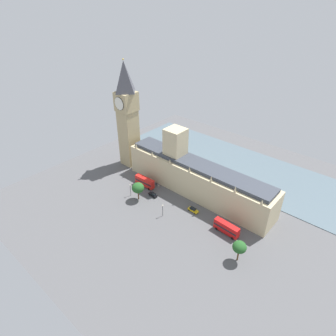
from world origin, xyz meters
TOP-DOWN VIEW (x-y plane):
  - ground_plane at (0.00, 0.00)m, footprint 143.86×143.86m
  - river_thames at (-35.92, 0.00)m, footprint 41.72×129.48m
  - parliament_building at (-1.99, -1.54)m, footprint 13.76×73.86m
  - clock_tower at (-0.21, -43.37)m, footprint 9.20×9.20m
  - double_decker_bus_corner at (10.44, -21.79)m, footprint 2.97×10.59m
  - car_black_far_end at (13.68, -13.28)m, footprint 2.08×4.63m
  - car_yellow_cab_opposite_hall at (10.12, 7.13)m, footprint 2.11×4.84m
  - double_decker_bus_kerbside at (11.95, 24.54)m, footprint 3.08×10.61m
  - pedestrian_by_river_gate at (6.81, -26.60)m, footprint 0.69×0.70m
  - pedestrian_leading at (7.01, -15.82)m, footprint 0.66×0.65m
  - pedestrian_trailing at (6.43, -18.10)m, footprint 0.57×0.46m
  - plane_tree_midblock at (20.73, 34.55)m, footprint 4.89×4.89m
  - plane_tree_near_tower at (19.56, -16.68)m, footprint 5.49×5.49m
  - street_lamp_under_trees at (20.82, -0.73)m, footprint 0.56×0.56m
  - street_lamp_slot_10 at (20.08, -21.36)m, footprint 0.56×0.56m

SIDE VIEW (x-z plane):
  - ground_plane at x=0.00m, z-range 0.00..0.00m
  - river_thames at x=-35.92m, z-range 0.00..0.25m
  - pedestrian_trailing at x=6.43m, z-range -0.08..1.44m
  - pedestrian_leading at x=7.01m, z-range -0.08..1.50m
  - pedestrian_by_river_gate at x=6.81m, z-range -0.09..1.62m
  - car_black_far_end at x=13.68m, z-range 0.02..1.76m
  - car_yellow_cab_opposite_hall at x=10.12m, z-range 0.02..1.76m
  - double_decker_bus_corner at x=10.44m, z-range 0.26..5.01m
  - double_decker_bus_kerbside at x=11.95m, z-range 0.26..5.01m
  - street_lamp_under_trees at x=20.82m, z-range 1.20..7.00m
  - street_lamp_slot_10 at x=20.08m, z-range 1.22..7.28m
  - plane_tree_near_tower at x=19.56m, z-range 1.92..10.51m
  - plane_tree_midblock at x=20.73m, z-range 2.07..10.48m
  - parliament_building at x=-1.99m, z-range -5.68..22.71m
  - clock_tower at x=-0.21m, z-range 0.95..55.76m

